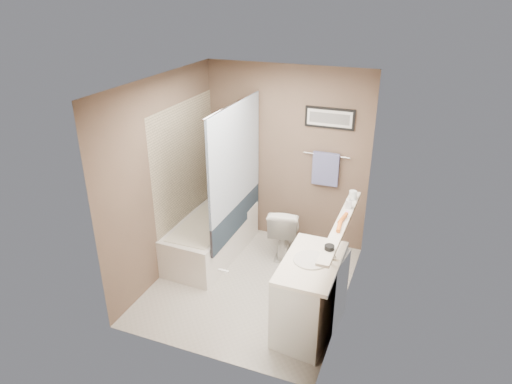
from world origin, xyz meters
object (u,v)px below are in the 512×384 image
at_px(toilet, 285,229).
at_px(glass_jar, 353,195).
at_px(soap_bottle, 349,202).
at_px(candle_bowl_near, 329,247).
at_px(bathtub, 211,237).
at_px(vanity, 310,298).
at_px(hair_brush_back, 343,218).
at_px(hair_brush_front, 339,226).

distance_m(toilet, glass_jar, 1.27).
height_order(toilet, soap_bottle, soap_bottle).
relative_size(candle_bowl_near, glass_jar, 0.90).
height_order(bathtub, vanity, vanity).
distance_m(bathtub, soap_bottle, 2.03).
relative_size(hair_brush_back, glass_jar, 2.20).
distance_m(bathtub, hair_brush_back, 2.06).
distance_m(toilet, hair_brush_front, 1.61).
height_order(candle_bowl_near, glass_jar, glass_jar).
height_order(hair_brush_back, soap_bottle, soap_bottle).
bearing_deg(hair_brush_front, bathtub, 158.56).
bearing_deg(candle_bowl_near, hair_brush_back, 90.00).
bearing_deg(hair_brush_front, candle_bowl_near, -90.00).
height_order(glass_jar, soap_bottle, soap_bottle).
xyz_separation_m(bathtub, candle_bowl_near, (1.79, -1.12, 0.89)).
distance_m(hair_brush_back, soap_bottle, 0.30).
xyz_separation_m(hair_brush_front, glass_jar, (0.00, 0.70, 0.03)).
bearing_deg(hair_brush_front, glass_jar, 90.00).
bearing_deg(soap_bottle, candle_bowl_near, -90.00).
height_order(toilet, glass_jar, glass_jar).
bearing_deg(toilet, candle_bowl_near, 110.76).
bearing_deg(soap_bottle, toilet, 145.23).
bearing_deg(candle_bowl_near, bathtub, 147.80).
bearing_deg(vanity, soap_bottle, 82.31).
bearing_deg(candle_bowl_near, toilet, 120.48).
bearing_deg(toilet, glass_jar, 146.61).
xyz_separation_m(bathtub, hair_brush_back, (1.79, -0.53, 0.89)).
xyz_separation_m(bathtub, soap_bottle, (1.79, -0.23, 0.93)).
xyz_separation_m(hair_brush_front, soap_bottle, (0.00, 0.47, 0.05)).
bearing_deg(hair_brush_back, toilet, 134.23).
bearing_deg(bathtub, hair_brush_front, -19.20).
height_order(bathtub, candle_bowl_near, candle_bowl_near).
distance_m(bathtub, glass_jar, 2.01).
height_order(bathtub, hair_brush_front, hair_brush_front).
bearing_deg(hair_brush_front, soap_bottle, 90.00).
xyz_separation_m(bathtub, vanity, (1.60, -0.95, 0.15)).
height_order(candle_bowl_near, soap_bottle, soap_bottle).
relative_size(bathtub, glass_jar, 15.00).
distance_m(candle_bowl_near, hair_brush_front, 0.42).
distance_m(vanity, hair_brush_front, 0.80).
distance_m(hair_brush_back, glass_jar, 0.52).
relative_size(bathtub, vanity, 1.67).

